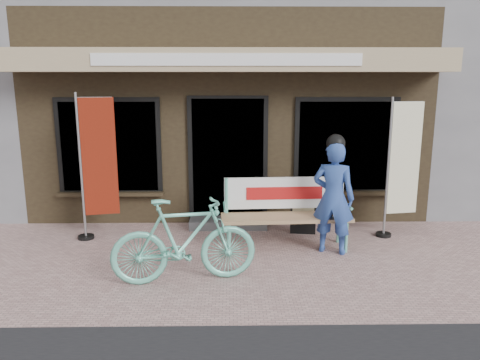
{
  "coord_description": "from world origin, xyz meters",
  "views": [
    {
      "loc": [
        0.08,
        -5.86,
        2.49
      ],
      "look_at": [
        0.18,
        0.7,
        1.05
      ],
      "focal_mm": 35.0,
      "sensor_mm": 36.0,
      "label": 1
    }
  ],
  "objects_px": {
    "menu_stand": "(303,209)",
    "bench": "(285,207)",
    "person": "(333,195)",
    "nobori_cream": "(401,166)",
    "nobori_red": "(96,165)",
    "bicycle": "(184,241)"
  },
  "relations": [
    {
      "from": "person",
      "to": "bicycle",
      "type": "xyz_separation_m",
      "value": [
        -2.03,
        -0.98,
        -0.31
      ]
    },
    {
      "from": "person",
      "to": "menu_stand",
      "type": "relative_size",
      "value": 2.11
    },
    {
      "from": "bench",
      "to": "person",
      "type": "xyz_separation_m",
      "value": [
        0.65,
        -0.25,
        0.24
      ]
    },
    {
      "from": "person",
      "to": "nobori_cream",
      "type": "height_order",
      "value": "nobori_cream"
    },
    {
      "from": "menu_stand",
      "to": "bench",
      "type": "bearing_deg",
      "value": -113.96
    },
    {
      "from": "person",
      "to": "nobori_red",
      "type": "bearing_deg",
      "value": -169.07
    },
    {
      "from": "bicycle",
      "to": "person",
      "type": "bearing_deg",
      "value": -74.5
    },
    {
      "from": "menu_stand",
      "to": "bicycle",
      "type": "bearing_deg",
      "value": -125.84
    },
    {
      "from": "bench",
      "to": "nobori_cream",
      "type": "relative_size",
      "value": 0.87
    },
    {
      "from": "bench",
      "to": "nobori_cream",
      "type": "distance_m",
      "value": 1.99
    },
    {
      "from": "bicycle",
      "to": "nobori_cream",
      "type": "bearing_deg",
      "value": -72.68
    },
    {
      "from": "nobori_red",
      "to": "nobori_cream",
      "type": "bearing_deg",
      "value": -11.03
    },
    {
      "from": "nobori_red",
      "to": "nobori_cream",
      "type": "height_order",
      "value": "nobori_red"
    },
    {
      "from": "person",
      "to": "nobori_red",
      "type": "distance_m",
      "value": 3.61
    },
    {
      "from": "nobori_red",
      "to": "menu_stand",
      "type": "bearing_deg",
      "value": -8.81
    },
    {
      "from": "nobori_red",
      "to": "menu_stand",
      "type": "distance_m",
      "value": 3.33
    },
    {
      "from": "nobori_red",
      "to": "menu_stand",
      "type": "height_order",
      "value": "nobori_red"
    },
    {
      "from": "bicycle",
      "to": "nobori_red",
      "type": "xyz_separation_m",
      "value": [
        -1.5,
        1.66,
        0.64
      ]
    },
    {
      "from": "bench",
      "to": "menu_stand",
      "type": "height_order",
      "value": "bench"
    },
    {
      "from": "bench",
      "to": "nobori_red",
      "type": "height_order",
      "value": "nobori_red"
    },
    {
      "from": "person",
      "to": "nobori_cream",
      "type": "bearing_deg",
      "value": 52.28
    },
    {
      "from": "bench",
      "to": "person",
      "type": "bearing_deg",
      "value": -23.67
    }
  ]
}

